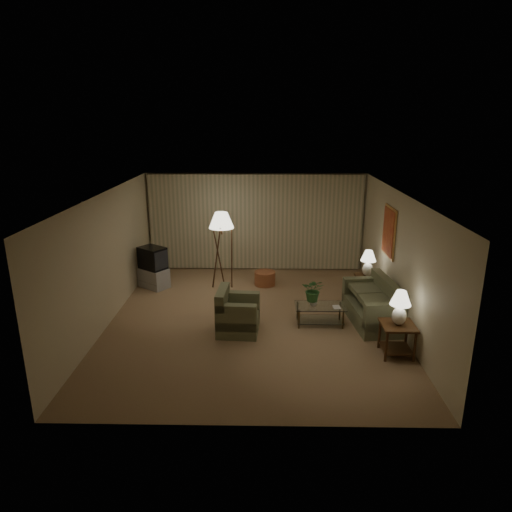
{
  "coord_description": "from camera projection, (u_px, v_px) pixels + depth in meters",
  "views": [
    {
      "loc": [
        0.24,
        -8.92,
        4.16
      ],
      "look_at": [
        0.06,
        0.6,
        1.24
      ],
      "focal_mm": 32.0,
      "sensor_mm": 36.0,
      "label": 1
    }
  ],
  "objects": [
    {
      "name": "flowers",
      "position": [
        314.0,
        287.0,
        9.3
      ],
      "size": [
        0.53,
        0.49,
        0.49
      ],
      "primitive_type": "imported",
      "rotation": [
        0.0,
        0.0,
        -0.26
      ],
      "color": "#31692E",
      "rests_on": "vase"
    },
    {
      "name": "floor_lamp",
      "position": [
        222.0,
        248.0,
        11.43
      ],
      "size": [
        0.62,
        0.62,
        1.91
      ],
      "color": "#351B0E",
      "rests_on": "ground"
    },
    {
      "name": "tv_cabinet",
      "position": [
        154.0,
        278.0,
        11.54
      ],
      "size": [
        1.17,
        1.15,
        0.5
      ],
      "primitive_type": "cube",
      "rotation": [
        0.0,
        0.0,
        -0.63
      ],
      "color": "#979799",
      "rests_on": "ground"
    },
    {
      "name": "room_shell",
      "position": [
        255.0,
        224.0,
        10.68
      ],
      "size": [
        6.04,
        7.02,
        2.72
      ],
      "color": "beige",
      "rests_on": "ground"
    },
    {
      "name": "coffee_table",
      "position": [
        320.0,
        312.0,
        9.46
      ],
      "size": [
        1.04,
        0.57,
        0.41
      ],
      "color": "silver",
      "rests_on": "ground"
    },
    {
      "name": "sofa",
      "position": [
        372.0,
        306.0,
        9.51
      ],
      "size": [
        1.83,
        1.19,
        0.73
      ],
      "rotation": [
        0.0,
        0.0,
        -1.46
      ],
      "color": "#717552",
      "rests_on": "ground"
    },
    {
      "name": "table_lamp_far",
      "position": [
        368.0,
        261.0,
        10.53
      ],
      "size": [
        0.36,
        0.36,
        0.62
      ],
      "color": "white",
      "rests_on": "side_table_far"
    },
    {
      "name": "vase",
      "position": [
        313.0,
        302.0,
        9.4
      ],
      "size": [
        0.17,
        0.17,
        0.17
      ],
      "primitive_type": "imported",
      "rotation": [
        0.0,
        0.0,
        -0.11
      ],
      "color": "white",
      "rests_on": "coffee_table"
    },
    {
      "name": "book",
      "position": [
        333.0,
        307.0,
        9.32
      ],
      "size": [
        0.16,
        0.21,
        0.02
      ],
      "primitive_type": "imported",
      "rotation": [
        0.0,
        0.0,
        0.07
      ],
      "color": "olive",
      "rests_on": "coffee_table"
    },
    {
      "name": "armchair",
      "position": [
        238.0,
        315.0,
        9.11
      ],
      "size": [
        0.95,
        0.91,
        0.71
      ],
      "rotation": [
        0.0,
        0.0,
        1.5
      ],
      "color": "#717552",
      "rests_on": "ground"
    },
    {
      "name": "side_table_far",
      "position": [
        366.0,
        284.0,
        10.69
      ],
      "size": [
        0.54,
        0.45,
        0.6
      ],
      "color": "#351B0E",
      "rests_on": "ground"
    },
    {
      "name": "table_lamp_near",
      "position": [
        400.0,
        305.0,
        8.04
      ],
      "size": [
        0.37,
        0.37,
        0.64
      ],
      "color": "white",
      "rests_on": "side_table_near"
    },
    {
      "name": "side_table_near",
      "position": [
        397.0,
        334.0,
        8.2
      ],
      "size": [
        0.6,
        0.6,
        0.6
      ],
      "color": "#351B0E",
      "rests_on": "ground"
    },
    {
      "name": "crt_tv",
      "position": [
        153.0,
        258.0,
        11.39
      ],
      "size": [
        1.07,
        1.06,
        0.55
      ],
      "primitive_type": "cube",
      "rotation": [
        0.0,
        0.0,
        -0.63
      ],
      "color": "black",
      "rests_on": "tv_cabinet"
    },
    {
      "name": "ground",
      "position": [
        252.0,
        320.0,
        9.75
      ],
      "size": [
        7.0,
        7.0,
        0.0
      ],
      "primitive_type": "plane",
      "color": "#A17759",
      "rests_on": "ground"
    },
    {
      "name": "ottoman",
      "position": [
        265.0,
        278.0,
        11.72
      ],
      "size": [
        0.69,
        0.69,
        0.35
      ],
      "primitive_type": "cylinder",
      "rotation": [
        0.0,
        0.0,
        0.38
      ],
      "color": "#B06B3B",
      "rests_on": "ground"
    }
  ]
}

